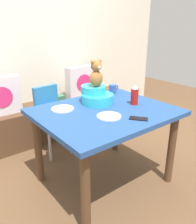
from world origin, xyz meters
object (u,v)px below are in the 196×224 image
(dining_table, at_px, (105,121))
(pillow_floral_left, at_px, (0,96))
(book_stack, at_px, (57,99))
(highchair, at_px, (53,111))
(pillow_floral_right, at_px, (81,82))
(infant_seat_teal, at_px, (96,96))
(cell_phone, at_px, (139,119))
(teddy_bear, at_px, (96,74))
(ketchup_bottle, at_px, (135,95))
(dinner_plate_near, at_px, (109,116))
(coffee_mug, at_px, (113,89))
(dinner_plate_far, at_px, (63,109))

(dining_table, bearing_deg, pillow_floral_left, 114.59)
(book_stack, relative_size, highchair, 0.25)
(pillow_floral_right, bearing_deg, pillow_floral_left, 180.00)
(pillow_floral_left, xyz_separation_m, infant_seat_teal, (0.61, -1.01, 0.13))
(dining_table, distance_m, cell_phone, 0.35)
(teddy_bear, bearing_deg, dining_table, -106.17)
(ketchup_bottle, bearing_deg, pillow_floral_right, 79.00)
(dining_table, xyz_separation_m, dinner_plate_near, (-0.08, -0.15, 0.11))
(ketchup_bottle, distance_m, cell_phone, 0.37)
(dining_table, height_order, highchair, highchair)
(pillow_floral_left, relative_size, ketchup_bottle, 2.38)
(pillow_floral_left, xyz_separation_m, book_stack, (0.72, 0.02, -0.18))
(dining_table, height_order, ketchup_bottle, ketchup_bottle)
(pillow_floral_left, distance_m, cell_phone, 1.66)
(pillow_floral_right, distance_m, coffee_mug, 0.87)
(teddy_bear, relative_size, dinner_plate_far, 1.25)
(ketchup_bottle, relative_size, coffee_mug, 1.54)
(ketchup_bottle, bearing_deg, dinner_plate_far, 154.69)
(dining_table, height_order, coffee_mug, coffee_mug)
(ketchup_bottle, bearing_deg, dinner_plate_near, -165.79)
(teddy_bear, bearing_deg, highchair, 106.53)
(book_stack, height_order, dinner_plate_near, dinner_plate_near)
(pillow_floral_left, distance_m, infant_seat_teal, 1.18)
(infant_seat_teal, height_order, cell_phone, infant_seat_teal)
(infant_seat_teal, xyz_separation_m, teddy_bear, (0.00, -0.00, 0.21))
(pillow_floral_right, distance_m, ketchup_bottle, 1.29)
(pillow_floral_right, relative_size, infant_seat_teal, 1.33)
(pillow_floral_left, relative_size, highchair, 0.56)
(dining_table, relative_size, infant_seat_teal, 3.51)
(book_stack, bearing_deg, dinner_plate_far, -114.72)
(dinner_plate_far, distance_m, cell_phone, 0.67)
(pillow_floral_left, height_order, dining_table, pillow_floral_left)
(pillow_floral_right, xyz_separation_m, highchair, (-0.68, -0.42, -0.16))
(teddy_bear, bearing_deg, book_stack, 83.93)
(pillow_floral_left, relative_size, teddy_bear, 1.76)
(book_stack, relative_size, infant_seat_teal, 0.61)
(book_stack, distance_m, coffee_mug, 0.95)
(coffee_mug, bearing_deg, ketchup_bottle, -102.35)
(coffee_mug, bearing_deg, dinner_plate_near, -133.80)
(coffee_mug, bearing_deg, pillow_floral_right, 79.65)
(highchair, height_order, ketchup_bottle, ketchup_bottle)
(teddy_bear, xyz_separation_m, dinner_plate_far, (-0.35, 0.03, -0.27))
(pillow_floral_left, distance_m, coffee_mug, 1.29)
(dinner_plate_far, bearing_deg, infant_seat_teal, -5.63)
(highchair, xyz_separation_m, cell_phone, (0.19, -1.12, 0.22))
(infant_seat_teal, xyz_separation_m, cell_phone, (0.02, -0.53, -0.07))
(coffee_mug, distance_m, dinner_plate_far, 0.70)
(book_stack, bearing_deg, dining_table, -97.78)
(book_stack, height_order, dinner_plate_far, dinner_plate_far)
(dinner_plate_near, bearing_deg, infant_seat_teal, 68.64)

